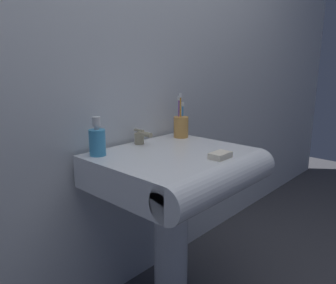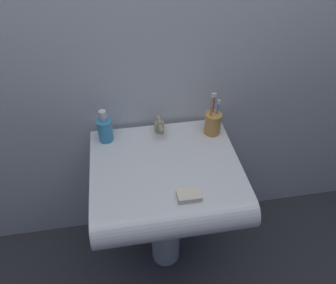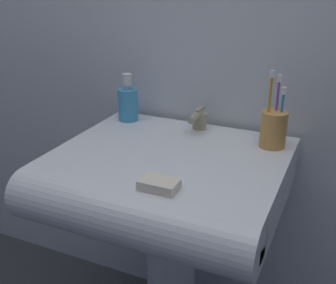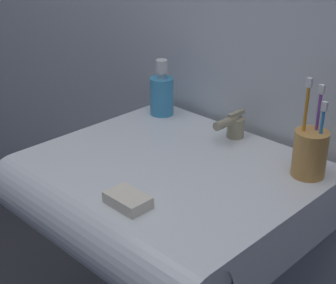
{
  "view_description": "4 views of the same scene",
  "coord_description": "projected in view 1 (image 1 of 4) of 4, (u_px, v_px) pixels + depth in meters",
  "views": [
    {
      "loc": [
        -0.98,
        -0.89,
        1.1
      ],
      "look_at": [
        0.01,
        0.03,
        0.78
      ],
      "focal_mm": 35.0,
      "sensor_mm": 36.0,
      "label": 1
    },
    {
      "loc": [
        -0.14,
        -0.97,
        1.71
      ],
      "look_at": [
        0.02,
        0.01,
        0.84
      ],
      "focal_mm": 35.0,
      "sensor_mm": 36.0,
      "label": 2
    },
    {
      "loc": [
        0.43,
        -0.97,
        1.21
      ],
      "look_at": [
        -0.02,
        0.03,
        0.76
      ],
      "focal_mm": 45.0,
      "sensor_mm": 36.0,
      "label": 3
    },
    {
      "loc": [
        0.73,
        -0.77,
        1.28
      ],
      "look_at": [
        -0.03,
        0.0,
        0.78
      ],
      "focal_mm": 55.0,
      "sensor_mm": 36.0,
      "label": 4
    }
  ],
  "objects": [
    {
      "name": "wall_back",
      "position": [
        122.0,
        41.0,
        1.46
      ],
      "size": [
        5.0,
        0.05,
        2.4
      ],
      "primitive_type": "cube",
      "color": "silver",
      "rests_on": "ground"
    },
    {
      "name": "toothbrush_cup",
      "position": [
        181.0,
        126.0,
        1.64
      ],
      "size": [
        0.07,
        0.07,
        0.22
      ],
      "color": "#D19347",
      "rests_on": "sink_basin"
    },
    {
      "name": "sink_pedestal",
      "position": [
        171.0,
        245.0,
        1.47
      ],
      "size": [
        0.15,
        0.15,
        0.61
      ],
      "primitive_type": "cylinder",
      "color": "white",
      "rests_on": "ground"
    },
    {
      "name": "soap_bottle",
      "position": [
        97.0,
        141.0,
        1.31
      ],
      "size": [
        0.07,
        0.07,
        0.16
      ],
      "color": "#3F99CC",
      "rests_on": "sink_basin"
    },
    {
      "name": "bar_soap",
      "position": [
        220.0,
        155.0,
        1.28
      ],
      "size": [
        0.09,
        0.06,
        0.02
      ],
      "primitive_type": "cube",
      "color": "silver",
      "rests_on": "sink_basin"
    },
    {
      "name": "sink_basin",
      "position": [
        181.0,
        170.0,
        1.35
      ],
      "size": [
        0.62,
        0.57,
        0.13
      ],
      "color": "white",
      "rests_on": "sink_pedestal"
    },
    {
      "name": "faucet",
      "position": [
        141.0,
        137.0,
        1.5
      ],
      "size": [
        0.04,
        0.11,
        0.07
      ],
      "color": "tan",
      "rests_on": "sink_basin"
    }
  ]
}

